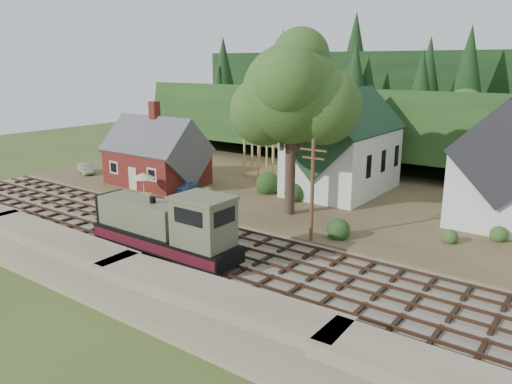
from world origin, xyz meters
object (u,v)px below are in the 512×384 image
Objects in this scene: car_blue at (186,186)px; patio_set at (143,177)px; locomotive at (168,228)px; car_green at (86,169)px.

car_blue is 1.30× the size of patio_set.
patio_set is (-12.29, 8.50, 0.46)m from locomotive.
locomotive is 17.46m from car_blue.
locomotive is 3.44× the size of car_blue.
car_blue is 0.96× the size of car_green.
locomotive is at bearing -34.67° from patio_set.
car_green is 1.36× the size of patio_set.
car_blue is at bearing -65.45° from car_green.
locomotive is 3.30× the size of car_green.
car_green is at bearing 169.78° from car_blue.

